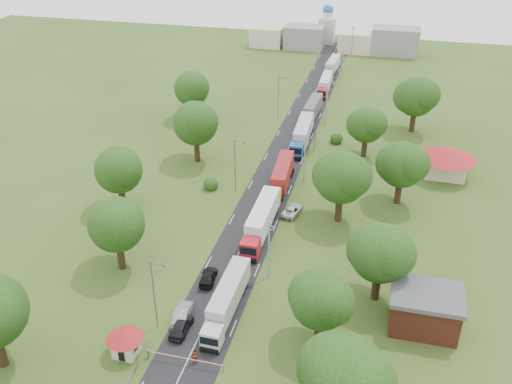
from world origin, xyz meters
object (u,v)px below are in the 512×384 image
(boom_barrier, at_px, (174,357))
(pedestrian_near, at_px, (195,357))
(guard_booth, at_px, (125,339))
(info_sign, at_px, (315,137))
(car_lane_mid, at_px, (183,314))
(car_lane_front, at_px, (181,326))
(truck_0, at_px, (227,300))

(boom_barrier, distance_m, pedestrian_near, 2.39)
(guard_booth, distance_m, info_sign, 61.27)
(car_lane_mid, relative_size, pedestrian_near, 2.62)
(car_lane_front, bearing_deg, info_sign, -97.39)
(truck_0, xyz_separation_m, car_lane_front, (-4.44, -4.57, -1.29))
(boom_barrier, height_order, guard_booth, guard_booth)
(guard_booth, bearing_deg, car_lane_mid, 59.56)
(info_sign, bearing_deg, car_lane_mid, -98.82)
(guard_booth, height_order, pedestrian_near, guard_booth)
(guard_booth, relative_size, pedestrian_near, 2.34)
(info_sign, bearing_deg, truck_0, -93.53)
(car_lane_front, height_order, pedestrian_near, pedestrian_near)
(car_lane_mid, bearing_deg, truck_0, -160.88)
(truck_0, xyz_separation_m, pedestrian_near, (-1.11, -9.07, -1.16))
(guard_booth, bearing_deg, car_lane_front, 45.88)
(info_sign, bearing_deg, car_lane_front, -97.82)
(boom_barrier, xyz_separation_m, car_lane_front, (-0.99, 5.00, -0.08))
(car_lane_front, distance_m, pedestrian_near, 5.60)
(car_lane_front, bearing_deg, car_lane_mid, -72.68)
(guard_booth, distance_m, truck_0, 13.34)
(car_lane_front, height_order, car_lane_mid, car_lane_mid)
(boom_barrier, relative_size, pedestrian_near, 4.90)
(info_sign, relative_size, car_lane_front, 0.86)
(truck_0, relative_size, pedestrian_near, 7.58)
(truck_0, relative_size, car_lane_mid, 2.89)
(pedestrian_near, bearing_deg, guard_booth, 177.59)
(guard_booth, distance_m, car_lane_mid, 8.40)
(boom_barrier, bearing_deg, car_lane_mid, 102.95)
(info_sign, xyz_separation_m, car_lane_front, (-7.55, -55.00, -2.19))
(car_lane_mid, height_order, pedestrian_near, pedestrian_near)
(boom_barrier, bearing_deg, truck_0, 70.20)
(pedestrian_near, bearing_deg, boom_barrier, -173.83)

